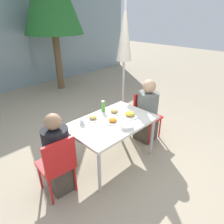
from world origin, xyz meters
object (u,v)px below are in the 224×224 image
(chair_right, at_px, (145,112))
(salad_bowl, at_px, (127,126))
(bottle, at_px, (103,106))
(closed_umbrella, at_px, (124,42))
(chair_left, at_px, (58,163))
(person_left, at_px, (58,156))
(drinking_cup, at_px, (82,121))
(person_right, at_px, (147,113))

(chair_right, height_order, salad_bowl, chair_right)
(bottle, height_order, salad_bowl, bottle)
(chair_right, bearing_deg, bottle, -17.96)
(closed_umbrella, bearing_deg, chair_left, -159.85)
(bottle, bearing_deg, person_left, -165.44)
(chair_left, height_order, closed_umbrella, closed_umbrella)
(drinking_cup, bearing_deg, chair_right, -7.07)
(drinking_cup, relative_size, salad_bowl, 0.43)
(chair_left, relative_size, person_left, 0.77)
(chair_left, distance_m, closed_umbrella, 2.42)
(chair_left, height_order, person_left, person_left)
(person_left, xyz_separation_m, salad_bowl, (0.90, -0.35, 0.21))
(drinking_cup, bearing_deg, salad_bowl, -54.20)
(chair_left, height_order, person_right, person_right)
(bottle, relative_size, salad_bowl, 0.94)
(closed_umbrella, bearing_deg, person_right, -102.21)
(chair_left, height_order, bottle, bottle)
(person_right, relative_size, salad_bowl, 6.06)
(drinking_cup, bearing_deg, chair_left, -157.13)
(chair_right, bearing_deg, salad_bowl, 21.10)
(person_left, bearing_deg, drinking_cup, 22.61)
(person_left, distance_m, bottle, 1.09)
(person_left, bearing_deg, salad_bowl, -16.57)
(salad_bowl, bearing_deg, closed_umbrella, 44.20)
(person_right, xyz_separation_m, bottle, (-0.75, 0.34, 0.27))
(closed_umbrella, relative_size, salad_bowl, 12.26)
(person_right, bearing_deg, person_left, -2.40)
(chair_right, bearing_deg, closed_umbrella, -99.49)
(closed_umbrella, height_order, salad_bowl, closed_umbrella)
(salad_bowl, bearing_deg, chair_right, 21.16)
(person_left, bearing_deg, closed_umbrella, 23.42)
(person_left, distance_m, salad_bowl, 0.99)
(closed_umbrella, bearing_deg, drinking_cup, -161.01)
(chair_left, relative_size, closed_umbrella, 0.37)
(drinking_cup, height_order, salad_bowl, drinking_cup)
(person_left, relative_size, person_right, 0.98)
(chair_left, relative_size, salad_bowl, 4.56)
(bottle, distance_m, drinking_cup, 0.51)
(drinking_cup, bearing_deg, person_left, -162.11)
(person_right, bearing_deg, salad_bowl, 17.56)
(person_left, distance_m, closed_umbrella, 2.34)
(person_right, distance_m, salad_bowl, 0.94)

